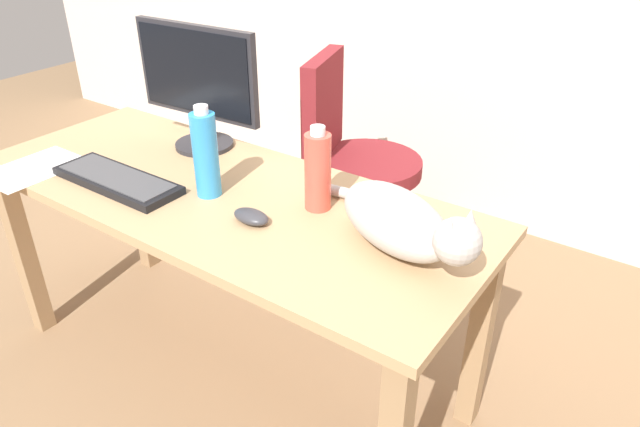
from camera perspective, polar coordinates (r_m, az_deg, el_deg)
The scene contains 10 objects.
ground_plane at distance 2.21m, azimuth -8.09°, elevation -14.40°, with size 8.00×8.00×0.00m, color #846647.
desk at distance 1.84m, azimuth -9.42°, elevation -0.51°, with size 1.65×0.65×0.71m.
office_chair at distance 2.44m, azimuth 3.32°, elevation 2.55°, with size 0.50×0.48×0.95m.
monitor at distance 2.03m, azimuth -11.72°, elevation 12.26°, with size 0.48×0.20×0.42m.
keyboard at distance 1.90m, azimuth -19.01°, elevation 3.08°, with size 0.44×0.15×0.03m.
cat at distance 1.46m, azimuth 7.83°, elevation -0.76°, with size 0.57×0.31×0.20m.
computer_mouse at distance 1.60m, azimuth -6.67°, elevation -0.30°, with size 0.11×0.06×0.04m, color #333338.
paper_sheet at distance 2.11m, azimuth -25.92°, elevation 3.93°, with size 0.21×0.30×0.00m, color white.
water_bottle at distance 1.62m, azimuth -0.22°, elevation 4.13°, with size 0.07×0.07×0.24m.
spray_bottle at distance 1.72m, azimuth -11.00°, elevation 5.65°, with size 0.07×0.07×0.27m.
Camera 1 is at (1.15, -1.11, 1.53)m, focal length 33.13 mm.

